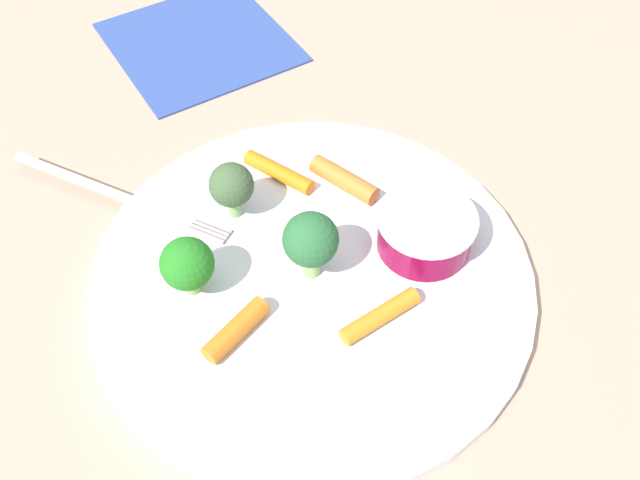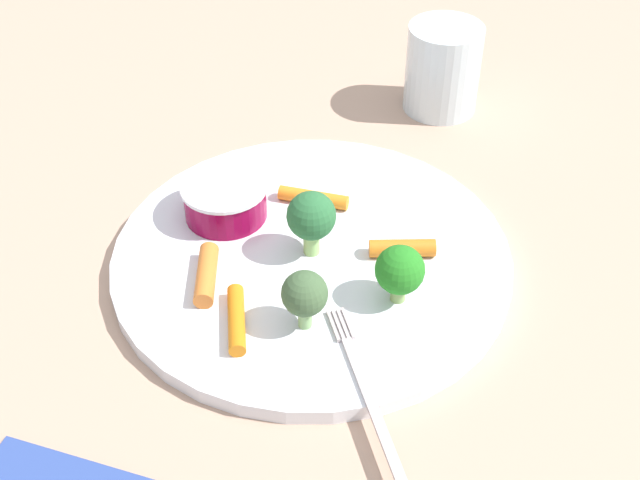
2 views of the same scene
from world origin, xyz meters
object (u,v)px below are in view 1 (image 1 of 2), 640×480
plate (311,277)px  carrot_stick_0 (380,316)px  broccoli_floret_1 (317,238)px  carrot_stick_1 (344,180)px  carrot_stick_3 (236,330)px  broccoli_floret_2 (188,268)px  carrot_stick_2 (279,172)px  fork (121,196)px  broccoli_floret_0 (232,186)px  napkin (200,41)px  sauce_cup (425,231)px

plate → carrot_stick_0: size_ratio=5.30×
broccoli_floret_1 → carrot_stick_0: broccoli_floret_1 is taller
carrot_stick_1 → carrot_stick_3: bearing=-39.0°
plate → broccoli_floret_2: (0.00, -0.08, 0.03)m
carrot_stick_2 → fork: bearing=-90.2°
carrot_stick_2 → broccoli_floret_1: bearing=8.5°
carrot_stick_0 → carrot_stick_3: bearing=-93.6°
broccoli_floret_2 → carrot_stick_1: size_ratio=0.82×
broccoli_floret_2 → fork: 0.11m
broccoli_floret_0 → napkin: 0.23m
carrot_stick_3 → fork: size_ratio=0.31×
napkin → broccoli_floret_1: bearing=12.0°
sauce_cup → carrot_stick_2: size_ratio=1.16×
broccoli_floret_1 → fork: bearing=-124.2°
carrot_stick_1 → carrot_stick_3: same height
plate → sauce_cup: 0.08m
carrot_stick_1 → carrot_stick_3: 0.14m
plate → carrot_stick_3: 0.07m
sauce_cup → broccoli_floret_2: broccoli_floret_2 is taller
carrot_stick_1 → carrot_stick_2: carrot_stick_1 is taller
plate → broccoli_floret_2: bearing=-88.0°
sauce_cup → carrot_stick_3: 0.14m
sauce_cup → carrot_stick_3: bearing=-69.9°
broccoli_floret_0 → carrot_stick_1: bearing=98.5°
broccoli_floret_1 → carrot_stick_2: broccoli_floret_1 is taller
carrot_stick_2 → napkin: carrot_stick_2 is taller
sauce_cup → carrot_stick_0: bearing=-38.6°
broccoli_floret_0 → broccoli_floret_2: bearing=-28.3°
broccoli_floret_2 → carrot_stick_0: size_ratio=0.80×
plate → broccoli_floret_0: size_ratio=6.55×
carrot_stick_2 → carrot_stick_3: size_ratio=1.18×
sauce_cup → fork: bearing=-111.6°
broccoli_floret_2 → carrot_stick_2: size_ratio=0.78×
broccoli_floret_2 → carrot_stick_3: bearing=33.4°
carrot_stick_0 → carrot_stick_1: carrot_stick_1 is taller
carrot_stick_0 → carrot_stick_1: bearing=179.6°
carrot_stick_2 → fork: (-0.00, -0.12, -0.00)m
carrot_stick_1 → carrot_stick_3: size_ratio=1.13×
broccoli_floret_0 → carrot_stick_0: broccoli_floret_0 is taller
broccoli_floret_2 → carrot_stick_1: (-0.07, 0.11, -0.02)m
broccoli_floret_0 → broccoli_floret_1: broccoli_floret_1 is taller
plate → carrot_stick_3: size_ratio=6.10×
broccoli_floret_0 → carrot_stick_0: size_ratio=0.81×
carrot_stick_0 → napkin: 0.34m
carrot_stick_1 → napkin: (-0.21, -0.09, -0.02)m
broccoli_floret_0 → broccoli_floret_2: same height
broccoli_floret_1 → plate: bearing=-63.7°
broccoli_floret_1 → fork: size_ratio=0.34×
broccoli_floret_2 → broccoli_floret_0: bearing=151.7°
plate → carrot_stick_0: 0.06m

